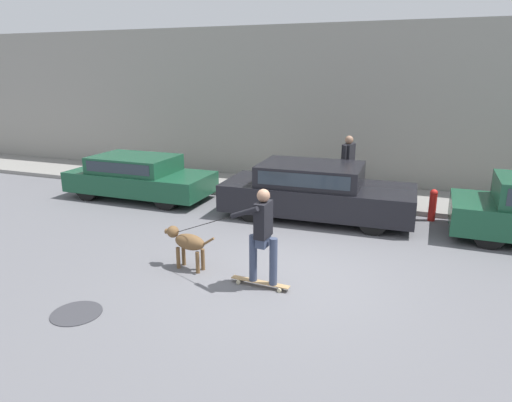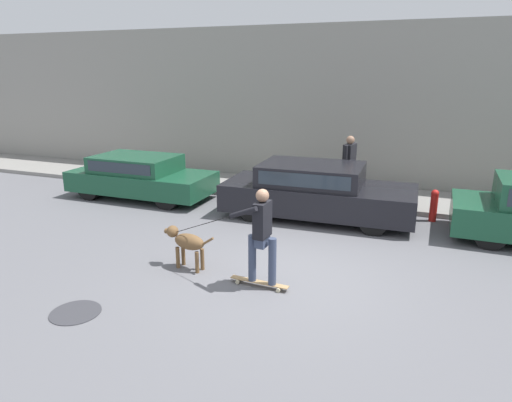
# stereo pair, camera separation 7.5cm
# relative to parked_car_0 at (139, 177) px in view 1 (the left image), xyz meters

# --- Properties ---
(ground_plane) EXTENTS (36.00, 36.00, 0.00)m
(ground_plane) POSITION_rel_parked_car_0_xyz_m (5.32, -3.45, -0.60)
(ground_plane) COLOR slate
(back_wall) EXTENTS (32.00, 0.30, 4.75)m
(back_wall) POSITION_rel_parked_car_0_xyz_m (5.32, 3.42, 1.78)
(back_wall) COLOR gray
(back_wall) RESTS_ON ground_plane
(sidewalk_curb) EXTENTS (30.00, 2.28, 0.12)m
(sidewalk_curb) POSITION_rel_parked_car_0_xyz_m (5.32, 2.11, -0.53)
(sidewalk_curb) COLOR gray
(sidewalk_curb) RESTS_ON ground_plane
(parked_car_0) EXTENTS (3.98, 1.71, 1.18)m
(parked_car_0) POSITION_rel_parked_car_0_xyz_m (0.00, 0.00, 0.00)
(parked_car_0) COLOR black
(parked_car_0) RESTS_ON ground_plane
(parked_car_1) EXTENTS (4.55, 1.96, 1.31)m
(parked_car_1) POSITION_rel_parked_car_0_xyz_m (5.00, -0.00, 0.05)
(parked_car_1) COLOR black
(parked_car_1) RESTS_ON ground_plane
(dog) EXTENTS (1.06, 0.37, 0.75)m
(dog) POSITION_rel_parked_car_0_xyz_m (3.56, -3.72, -0.09)
(dog) COLOR brown
(dog) RESTS_ON ground_plane
(skateboarder) EXTENTS (2.29, 0.54, 1.67)m
(skateboarder) POSITION_rel_parked_car_0_xyz_m (5.07, -3.93, 0.36)
(skateboarder) COLOR beige
(skateboarder) RESTS_ON ground_plane
(pedestrian_with_bag) EXTENTS (0.31, 0.73, 1.68)m
(pedestrian_with_bag) POSITION_rel_parked_car_0_xyz_m (5.48, 1.63, 0.45)
(pedestrian_with_bag) COLOR #3D4760
(pedestrian_with_bag) RESTS_ON sidewalk_curb
(manhole_cover) EXTENTS (0.74, 0.74, 0.01)m
(manhole_cover) POSITION_rel_parked_car_0_xyz_m (2.80, -5.72, -0.59)
(manhole_cover) COLOR #38383D
(manhole_cover) RESTS_ON ground_plane
(fire_hydrant) EXTENTS (0.18, 0.18, 0.77)m
(fire_hydrant) POSITION_rel_parked_car_0_xyz_m (7.66, 0.72, -0.19)
(fire_hydrant) COLOR red
(fire_hydrant) RESTS_ON ground_plane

